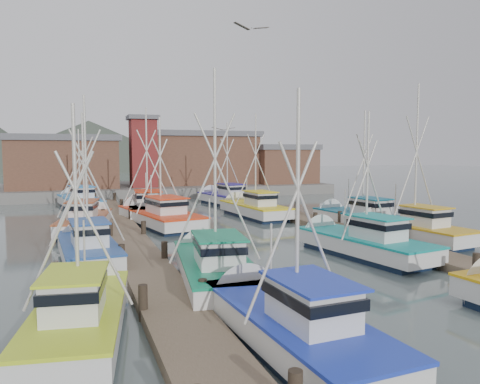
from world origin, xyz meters
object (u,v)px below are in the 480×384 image
object	(u,v)px
boat_4	(213,266)
boat_12	(147,207)
lookout_tower	(143,151)
boat_0	(285,322)
boat_8	(157,216)

from	to	relation	value
boat_4	boat_12	bearing A→B (deg)	96.45
lookout_tower	boat_4	world-z (taller)	lookout_tower
boat_0	boat_12	size ratio (longest dim) A/B	0.81
boat_4	boat_12	distance (m)	21.93
lookout_tower	boat_12	size ratio (longest dim) A/B	0.83
lookout_tower	boat_8	world-z (taller)	lookout_tower
boat_4	boat_8	bearing A→B (deg)	96.43
lookout_tower	boat_0	bearing A→B (deg)	-93.13
boat_0	boat_12	distance (m)	28.82
lookout_tower	boat_8	bearing A→B (deg)	-95.64
boat_4	boat_12	size ratio (longest dim) A/B	0.92
boat_8	boat_12	bearing A→B (deg)	77.55
boat_8	boat_0	bearing A→B (deg)	-101.89
lookout_tower	boat_8	xyz separation A→B (m)	(-2.19, -22.22, -4.87)
boat_12	boat_0	bearing A→B (deg)	-85.70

